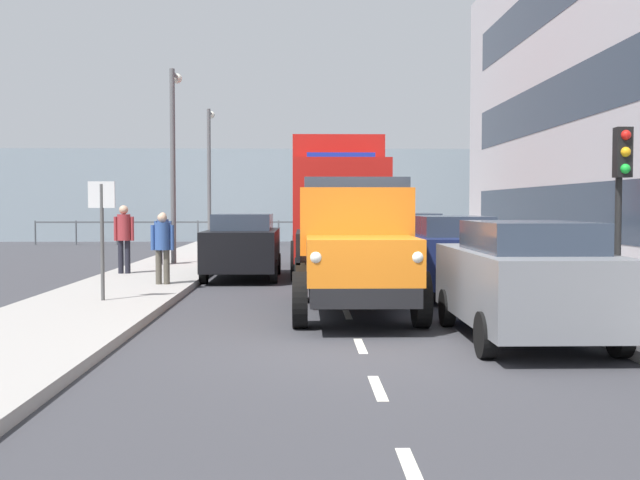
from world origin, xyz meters
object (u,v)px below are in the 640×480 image
car_black_oppositeside_0 (243,245)px  car_silver_kerbside_2 (410,241)px  car_grey_kerbside_near (525,279)px  traffic_light_near (621,176)px  truck_vintage_orange (355,249)px  pedestrian_couple_b (124,233)px  pedestrian_with_bag (163,234)px  street_sign (102,219)px  pedestrian_strolling (162,243)px  lorry_cargo_red (336,201)px  lamp_post_far (209,164)px  lamp_post_promenade (174,147)px  car_navy_kerbside_1 (448,253)px

car_black_oppositeside_0 → car_silver_kerbside_2: bearing=-154.4°
car_grey_kerbside_near → traffic_light_near: size_ratio=1.27×
truck_vintage_orange → traffic_light_near: bearing=-176.7°
pedestrian_couple_b → pedestrian_with_bag: pedestrian_couple_b is taller
truck_vintage_orange → car_black_oppositeside_0: bearing=-69.6°
car_black_oppositeside_0 → street_sign: (2.20, 5.69, 0.79)m
truck_vintage_orange → car_grey_kerbside_near: 3.39m
car_grey_kerbside_near → pedestrian_strolling: bearing=-45.3°
lorry_cargo_red → truck_vintage_orange: bearing=89.6°
pedestrian_strolling → truck_vintage_orange: bearing=136.2°
car_grey_kerbside_near → lamp_post_far: 23.21m
car_grey_kerbside_near → pedestrian_with_bag: size_ratio=2.56×
lorry_cargo_red → lamp_post_far: (5.01, -10.41, 1.65)m
pedestrian_strolling → pedestrian_with_bag: pedestrian_strolling is taller
pedestrian_strolling → lamp_post_promenade: bearing=-82.7°
pedestrian_strolling → lamp_post_promenade: size_ratio=0.27×
car_black_oppositeside_0 → pedestrian_couple_b: (3.13, 0.07, 0.32)m
car_black_oppositeside_0 → lamp_post_promenade: 5.17m
car_silver_kerbside_2 → lamp_post_far: 12.91m
lamp_post_promenade → lamp_post_far: size_ratio=1.01×
lorry_cargo_red → lamp_post_far: lamp_post_far is taller
car_silver_kerbside_2 → pedestrian_couple_b: pedestrian_couple_b is taller
pedestrian_with_bag → lamp_post_promenade: (-0.23, -0.69, 2.68)m
street_sign → car_black_oppositeside_0: bearing=-111.1°
truck_vintage_orange → car_grey_kerbside_near: size_ratio=1.39×
pedestrian_strolling → lamp_post_far: (0.83, -15.43, 2.63)m
truck_vintage_orange → car_black_oppositeside_0: truck_vintage_orange is taller
lorry_cargo_red → lamp_post_promenade: 5.44m
lorry_cargo_red → pedestrian_couple_b: lorry_cargo_red is taller
truck_vintage_orange → traffic_light_near: 5.01m
pedestrian_with_bag → lamp_post_far: lamp_post_far is taller
car_black_oppositeside_0 → traffic_light_near: size_ratio=1.28×
lamp_post_far → lorry_cargo_red: bearing=115.7°
car_silver_kerbside_2 → traffic_light_near: bearing=106.3°
car_navy_kerbside_1 → pedestrian_with_bag: bearing=-41.1°
truck_vintage_orange → lamp_post_promenade: 11.73m
pedestrian_strolling → pedestrian_couple_b: 3.14m
traffic_light_near → street_sign: size_ratio=1.42×
lorry_cargo_red → car_grey_kerbside_near: bearing=100.9°
pedestrian_couple_b → pedestrian_with_bag: bearing=-99.2°
car_navy_kerbside_1 → lamp_post_promenade: (7.20, -7.16, 2.86)m
car_navy_kerbside_1 → pedestrian_couple_b: pedestrian_couple_b is taller
lorry_cargo_red → car_silver_kerbside_2: lorry_cargo_red is taller
car_navy_kerbside_1 → pedestrian_strolling: 6.44m
truck_vintage_orange → pedestrian_couple_b: size_ratio=3.13×
truck_vintage_orange → lamp_post_far: bearing=-75.7°
car_silver_kerbside_2 → truck_vintage_orange: bearing=76.0°
traffic_light_near → lamp_post_far: size_ratio=0.54×
car_grey_kerbside_near → street_sign: 7.88m
pedestrian_with_bag → car_grey_kerbside_near: bearing=121.5°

